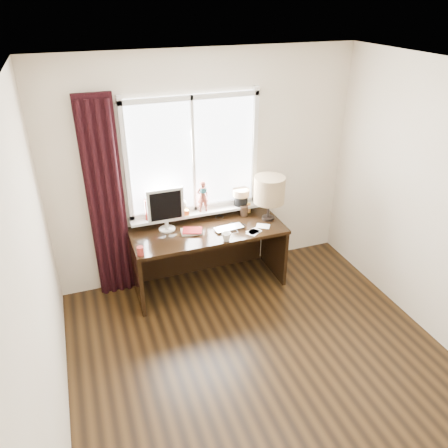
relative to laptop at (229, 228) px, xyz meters
name	(u,v)px	position (x,y,z in m)	size (l,w,h in m)	color
floor	(277,385)	(-0.12, -1.56, -0.76)	(3.50, 4.00, 0.00)	#34210E
ceiling	(302,82)	(-0.12, -1.56, 1.84)	(3.50, 4.00, 0.00)	white
wall_back	(206,170)	(-0.12, 0.44, 0.54)	(3.50, 2.60, 0.00)	beige
wall_left	(37,314)	(-1.87, -1.56, 0.54)	(4.00, 2.60, 0.00)	beige
laptop	(229,228)	(0.00, 0.00, 0.00)	(0.32, 0.21, 0.03)	silver
mug	(226,236)	(-0.11, -0.23, 0.04)	(0.10, 0.09, 0.10)	white
red_cup	(140,251)	(-1.02, -0.20, 0.03)	(0.07, 0.07, 0.09)	maroon
window	(195,173)	(-0.26, 0.40, 0.55)	(1.52, 0.20, 1.40)	white
curtain	(106,203)	(-1.25, 0.35, 0.35)	(0.38, 0.09, 2.25)	black
desk	(206,244)	(-0.22, 0.17, -0.26)	(1.70, 0.70, 0.75)	black
monitor	(166,207)	(-0.65, 0.22, 0.27)	(0.40, 0.18, 0.49)	beige
notebook_stack	(192,231)	(-0.41, 0.07, 0.00)	(0.25, 0.21, 0.03)	beige
brush_holder	(244,211)	(0.28, 0.26, 0.05)	(0.09, 0.09, 0.25)	black
icon_frame	(246,208)	(0.33, 0.30, 0.05)	(0.10, 0.03, 0.13)	gold
table_lamp	(269,190)	(0.51, 0.07, 0.35)	(0.35, 0.35, 0.52)	black
loose_papers	(257,230)	(0.28, -0.12, -0.01)	(0.35, 0.27, 0.00)	white
desk_cables	(232,223)	(0.08, 0.11, -0.01)	(0.29, 0.41, 0.01)	black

